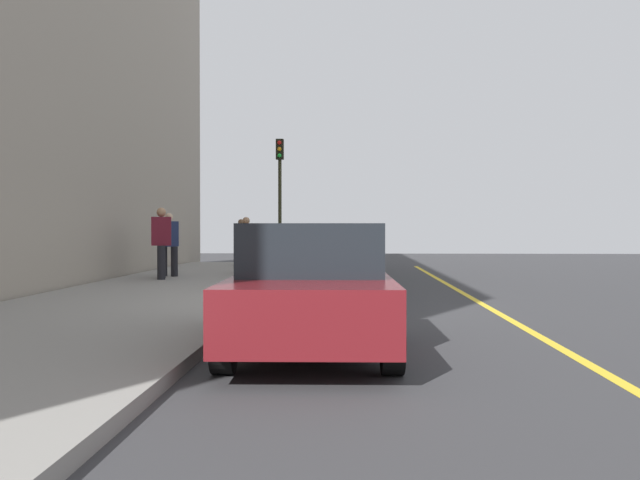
{
  "coord_description": "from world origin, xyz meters",
  "views": [
    {
      "loc": [
        13.24,
        0.64,
        1.45
      ],
      "look_at": [
        -0.21,
        0.07,
        1.24
      ],
      "focal_mm": 39.33,
      "sensor_mm": 36.0,
      "label": 1
    }
  ],
  "objects_px": {
    "pedestrian_grey_coat": "(241,241)",
    "pedestrian_navy_coat": "(169,243)",
    "parked_car_maroon": "(312,287)",
    "pedestrian_burgundy_coat": "(161,241)",
    "pedestrian_brown_coat": "(246,243)",
    "parked_car_silver": "(336,248)",
    "traffic_light_pole": "(280,181)",
    "parked_car_black": "(326,264)",
    "rolling_suitcase": "(246,262)",
    "parked_car_green": "(333,253)"
  },
  "relations": [
    {
      "from": "pedestrian_grey_coat",
      "to": "pedestrian_navy_coat",
      "type": "relative_size",
      "value": 0.95
    },
    {
      "from": "parked_car_maroon",
      "to": "pedestrian_grey_coat",
      "type": "relative_size",
      "value": 2.52
    },
    {
      "from": "pedestrian_burgundy_coat",
      "to": "pedestrian_navy_coat",
      "type": "relative_size",
      "value": 1.07
    },
    {
      "from": "pedestrian_burgundy_coat",
      "to": "pedestrian_brown_coat",
      "type": "xyz_separation_m",
      "value": [
        -2.33,
        1.87,
        -0.11
      ]
    },
    {
      "from": "parked_car_silver",
      "to": "traffic_light_pole",
      "type": "relative_size",
      "value": 1.06
    },
    {
      "from": "pedestrian_brown_coat",
      "to": "parked_car_black",
      "type": "bearing_deg",
      "value": 21.87
    },
    {
      "from": "parked_car_maroon",
      "to": "traffic_light_pole",
      "type": "height_order",
      "value": "traffic_light_pole"
    },
    {
      "from": "rolling_suitcase",
      "to": "parked_car_maroon",
      "type": "bearing_deg",
      "value": 11.93
    },
    {
      "from": "parked_car_green",
      "to": "parked_car_silver",
      "type": "bearing_deg",
      "value": -179.63
    },
    {
      "from": "parked_car_green",
      "to": "pedestrian_brown_coat",
      "type": "relative_size",
      "value": 2.7
    },
    {
      "from": "parked_car_green",
      "to": "pedestrian_navy_coat",
      "type": "relative_size",
      "value": 2.56
    },
    {
      "from": "parked_car_maroon",
      "to": "traffic_light_pole",
      "type": "distance_m",
      "value": 16.18
    },
    {
      "from": "pedestrian_navy_coat",
      "to": "parked_car_green",
      "type": "bearing_deg",
      "value": 99.19
    },
    {
      "from": "parked_car_maroon",
      "to": "traffic_light_pole",
      "type": "bearing_deg",
      "value": -172.93
    },
    {
      "from": "rolling_suitcase",
      "to": "parked_car_black",
      "type": "bearing_deg",
      "value": 21.09
    },
    {
      "from": "parked_car_silver",
      "to": "parked_car_black",
      "type": "height_order",
      "value": "same"
    },
    {
      "from": "parked_car_maroon",
      "to": "rolling_suitcase",
      "type": "distance_m",
      "value": 12.67
    },
    {
      "from": "pedestrian_grey_coat",
      "to": "pedestrian_navy_coat",
      "type": "height_order",
      "value": "pedestrian_navy_coat"
    },
    {
      "from": "pedestrian_grey_coat",
      "to": "parked_car_green",
      "type": "bearing_deg",
      "value": 34.18
    },
    {
      "from": "pedestrian_grey_coat",
      "to": "traffic_light_pole",
      "type": "bearing_deg",
      "value": 66.72
    },
    {
      "from": "parked_car_silver",
      "to": "pedestrian_navy_coat",
      "type": "height_order",
      "value": "pedestrian_navy_coat"
    },
    {
      "from": "rolling_suitcase",
      "to": "traffic_light_pole",
      "type": "bearing_deg",
      "value": 169.45
    },
    {
      "from": "parked_car_green",
      "to": "pedestrian_grey_coat",
      "type": "xyz_separation_m",
      "value": [
        -5.02,
        -3.41,
        0.27
      ]
    },
    {
      "from": "pedestrian_burgundy_coat",
      "to": "traffic_light_pole",
      "type": "distance_m",
      "value": 6.97
    },
    {
      "from": "pedestrian_grey_coat",
      "to": "pedestrian_burgundy_coat",
      "type": "height_order",
      "value": "pedestrian_burgundy_coat"
    },
    {
      "from": "parked_car_green",
      "to": "rolling_suitcase",
      "type": "distance_m",
      "value": 2.78
    },
    {
      "from": "parked_car_green",
      "to": "traffic_light_pole",
      "type": "height_order",
      "value": "traffic_light_pole"
    },
    {
      "from": "pedestrian_burgundy_coat",
      "to": "pedestrian_brown_coat",
      "type": "bearing_deg",
      "value": 141.32
    },
    {
      "from": "parked_car_green",
      "to": "parked_car_maroon",
      "type": "distance_m",
      "value": 11.49
    },
    {
      "from": "pedestrian_navy_coat",
      "to": "pedestrian_burgundy_coat",
      "type": "bearing_deg",
      "value": 4.38
    },
    {
      "from": "pedestrian_burgundy_coat",
      "to": "parked_car_green",
      "type": "bearing_deg",
      "value": 112.26
    },
    {
      "from": "pedestrian_brown_coat",
      "to": "rolling_suitcase",
      "type": "height_order",
      "value": "pedestrian_brown_coat"
    },
    {
      "from": "pedestrian_brown_coat",
      "to": "pedestrian_navy_coat",
      "type": "relative_size",
      "value": 0.95
    },
    {
      "from": "pedestrian_burgundy_coat",
      "to": "pedestrian_navy_coat",
      "type": "xyz_separation_m",
      "value": [
        -1.08,
        -0.08,
        -0.06
      ]
    },
    {
      "from": "parked_car_silver",
      "to": "parked_car_maroon",
      "type": "bearing_deg",
      "value": 0.16
    },
    {
      "from": "parked_car_silver",
      "to": "traffic_light_pole",
      "type": "distance_m",
      "value": 3.4
    },
    {
      "from": "rolling_suitcase",
      "to": "pedestrian_burgundy_coat",
      "type": "bearing_deg",
      "value": -33.72
    },
    {
      "from": "parked_car_black",
      "to": "traffic_light_pole",
      "type": "relative_size",
      "value": 1.01
    },
    {
      "from": "parked_car_black",
      "to": "pedestrian_burgundy_coat",
      "type": "xyz_separation_m",
      "value": [
        -4.0,
        -4.41,
        0.38
      ]
    },
    {
      "from": "traffic_light_pole",
      "to": "parked_car_green",
      "type": "bearing_deg",
      "value": 24.01
    },
    {
      "from": "pedestrian_grey_coat",
      "to": "pedestrian_burgundy_coat",
      "type": "distance_m",
      "value": 6.91
    },
    {
      "from": "parked_car_silver",
      "to": "parked_car_green",
      "type": "bearing_deg",
      "value": 0.37
    },
    {
      "from": "parked_car_silver",
      "to": "pedestrian_grey_coat",
      "type": "relative_size",
      "value": 2.82
    },
    {
      "from": "pedestrian_navy_coat",
      "to": "pedestrian_brown_coat",
      "type": "bearing_deg",
      "value": 122.66
    },
    {
      "from": "traffic_light_pole",
      "to": "pedestrian_grey_coat",
      "type": "bearing_deg",
      "value": -113.28
    },
    {
      "from": "parked_car_maroon",
      "to": "parked_car_black",
      "type": "bearing_deg",
      "value": -179.71
    },
    {
      "from": "parked_car_green",
      "to": "rolling_suitcase",
      "type": "xyz_separation_m",
      "value": [
        -0.91,
        -2.61,
        -0.29
      ]
    },
    {
      "from": "pedestrian_grey_coat",
      "to": "parked_car_silver",
      "type": "bearing_deg",
      "value": 104.78
    },
    {
      "from": "parked_car_green",
      "to": "pedestrian_brown_coat",
      "type": "bearing_deg",
      "value": -101.5
    },
    {
      "from": "parked_car_green",
      "to": "traffic_light_pole",
      "type": "distance_m",
      "value": 5.37
    }
  ]
}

